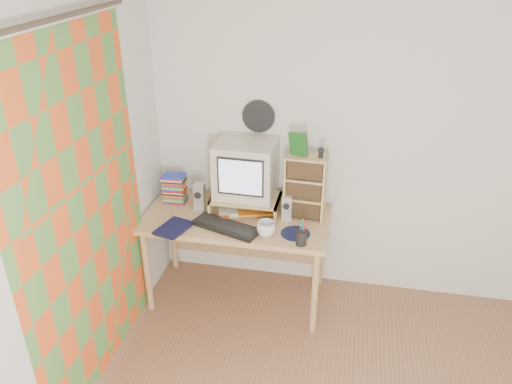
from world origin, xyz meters
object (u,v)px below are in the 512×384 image
at_px(keyboard, 226,227).
at_px(dvd_stack, 174,188).
at_px(mug, 266,229).
at_px(diary, 163,223).
at_px(cd_rack, 305,187).
at_px(crt_monitor, 246,169).
at_px(desk, 239,227).

relative_size(keyboard, dvd_stack, 2.06).
relative_size(mug, diary, 0.57).
bearing_deg(cd_rack, dvd_stack, -178.17).
xyz_separation_m(keyboard, mug, (0.30, -0.03, 0.04)).
bearing_deg(diary, dvd_stack, 111.76).
distance_m(crt_monitor, diary, 0.73).
bearing_deg(keyboard, crt_monitor, 96.82).
relative_size(dvd_stack, cd_rack, 0.49).
distance_m(cd_rack, diary, 1.08).
bearing_deg(cd_rack, diary, -157.16).
height_order(crt_monitor, cd_rack, crt_monitor).
relative_size(crt_monitor, mug, 3.26).
xyz_separation_m(dvd_stack, mug, (0.80, -0.35, -0.07)).
xyz_separation_m(cd_rack, mug, (-0.23, -0.33, -0.19)).
relative_size(desk, dvd_stack, 5.81).
height_order(desk, diary, diary).
bearing_deg(desk, keyboard, -97.35).
bearing_deg(cd_rack, mug, -121.89).
distance_m(dvd_stack, mug, 0.88).
relative_size(keyboard, diary, 2.07).
bearing_deg(keyboard, cd_rack, 48.18).
bearing_deg(crt_monitor, diary, -141.96).
relative_size(desk, keyboard, 2.82).
height_order(dvd_stack, diary, dvd_stack).
bearing_deg(mug, keyboard, 173.90).
relative_size(cd_rack, mug, 3.62).
height_order(desk, dvd_stack, dvd_stack).
distance_m(keyboard, mug, 0.30).
relative_size(crt_monitor, cd_rack, 0.90).
distance_m(desk, crt_monitor, 0.47).
xyz_separation_m(desk, diary, (-0.49, -0.31, 0.16)).
bearing_deg(desk, dvd_stack, 172.58).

